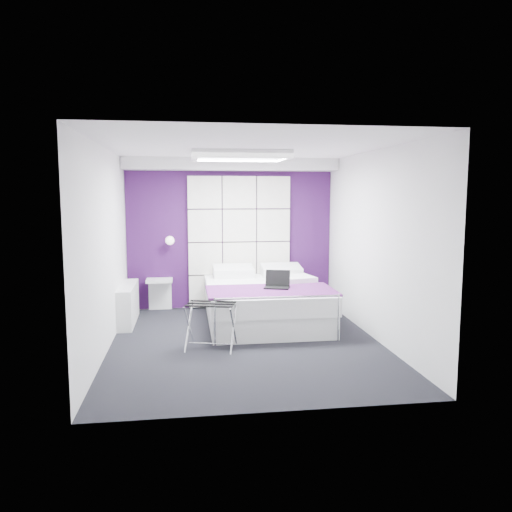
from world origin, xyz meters
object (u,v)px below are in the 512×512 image
Objects in this scene: bed at (265,302)px; luggage_rack at (211,326)px; laptop at (276,283)px; wall_lamp at (170,240)px; nightstand at (159,280)px; radiator at (128,304)px.

luggage_rack is at bearing -126.10° from bed.
bed is 0.57m from laptop.
wall_lamp is 0.71m from nightstand.
radiator is (-0.64, -0.76, -0.92)m from wall_lamp.
radiator is 2.72× the size of nightstand.
nightstand is at bearing 58.05° from radiator.
bed is 1.52m from luggage_rack.
nightstand is (-1.66, 0.99, 0.21)m from bed.
radiator is 0.88m from nightstand.
laptop is at bearing -42.63° from wall_lamp.
bed is (1.47, -1.03, -0.89)m from wall_lamp.
nightstand is 0.72× the size of luggage_rack.
wall_lamp is 1.35m from radiator.
laptop is (1.58, -1.45, -0.53)m from wall_lamp.
radiator is 1.96× the size of luggage_rack.
laptop reaches higher than luggage_rack.
radiator is at bearing -179.36° from laptop.
wall_lamp reaches higher than laptop.
wall_lamp is 2.51m from luggage_rack.
wall_lamp is at bearing 11.83° from nightstand.
wall_lamp is at bearing 155.38° from laptop.
laptop is at bearing 54.07° from luggage_rack.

